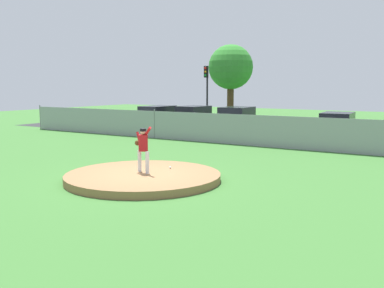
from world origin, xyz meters
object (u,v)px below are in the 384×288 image
parked_car_slate (337,128)px  parked_car_white (158,118)px  parked_car_silver (237,122)px  baseball (170,168)px  pitcher_youth (143,146)px  traffic_light_near (207,85)px  parked_car_charcoal (193,120)px

parked_car_slate → parked_car_white: size_ratio=0.90×
parked_car_white → parked_car_silver: 6.39m
baseball → parked_car_slate: size_ratio=0.02×
pitcher_youth → baseball: 1.46m
baseball → parked_car_slate: bearing=78.6°
pitcher_youth → parked_car_white: 17.17m
pitcher_youth → baseball: bearing=71.5°
pitcher_youth → traffic_light_near: 20.42m
parked_car_charcoal → parked_car_slate: (9.97, -0.37, -0.05)m
baseball → traffic_light_near: (-8.66, 17.45, 2.94)m
parked_car_charcoal → parked_car_white: parked_car_charcoal is taller
baseball → parked_car_white: (-10.17, 13.00, 0.54)m
parked_car_white → parked_car_silver: (6.39, -0.01, 0.03)m
baseball → parked_car_silver: 13.54m
pitcher_youth → parked_car_charcoal: size_ratio=0.38×
parked_car_slate → parked_car_silver: 6.40m
pitcher_youth → baseball: (0.37, 1.09, -0.90)m
parked_car_charcoal → parked_car_slate: bearing=-2.2°
baseball → parked_car_silver: (-3.78, 12.99, 0.57)m
pitcher_youth → parked_car_silver: (-3.42, 14.08, -0.33)m
pitcher_youth → baseball: size_ratio=21.81×
parked_car_slate → parked_car_white: (-12.79, -0.02, 0.04)m
pitcher_youth → traffic_light_near: size_ratio=0.34×
parked_car_silver → traffic_light_near: 7.03m
parked_car_white → traffic_light_near: traffic_light_near is taller
pitcher_youth → parked_car_slate: bearing=78.1°
parked_car_white → parked_car_silver: parked_car_silver is taller
pitcher_youth → traffic_light_near: traffic_light_near is taller
baseball → parked_car_charcoal: parked_car_charcoal is taller
parked_car_charcoal → traffic_light_near: 4.89m
baseball → parked_car_slate: (2.61, 13.02, 0.50)m
pitcher_youth → parked_car_silver: pitcher_youth is taller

